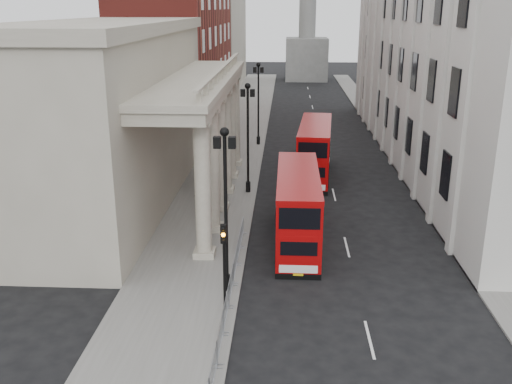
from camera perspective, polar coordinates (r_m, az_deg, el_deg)
name	(u,v)px	position (r m, az deg, el deg)	size (l,w,h in m)	color
ground	(232,335)	(25.78, -2.45, -14.11)	(260.00, 260.00, 0.00)	black
sidewalk_west	(230,159)	(53.74, -2.64, 3.31)	(6.00, 140.00, 0.12)	slate
sidewalk_east	(407,161)	(54.66, 14.86, 2.97)	(3.00, 140.00, 0.12)	slate
kerb	(261,159)	(53.53, 0.51, 3.28)	(0.20, 140.00, 0.14)	slate
portico_building	(108,120)	(42.41, -14.58, 6.99)	(9.00, 28.00, 12.00)	#9D9583
brick_building	(180,31)	(70.92, -7.58, 15.70)	(9.00, 32.00, 22.00)	maroon
west_building_far	(214,29)	(102.58, -4.25, 15.93)	(9.00, 30.00, 20.00)	#9D9583
east_building	(442,21)	(55.47, 18.14, 15.94)	(8.00, 55.00, 25.00)	beige
lamp_post_south	(226,200)	(27.33, -3.06, -0.78)	(1.05, 0.44, 8.32)	black
lamp_post_mid	(248,131)	(42.73, -0.82, 6.15)	(1.05, 0.44, 8.32)	black
lamp_post_north	(258,98)	(58.45, 0.24, 9.38)	(1.05, 0.44, 8.32)	black
traffic_light	(224,252)	(26.11, -3.23, -5.96)	(0.28, 0.33, 4.30)	black
crowd_barriers	(228,297)	(27.39, -2.77, -10.43)	(0.50, 18.75, 1.10)	gray
bus_near	(298,207)	(34.23, 4.19, -1.50)	(2.50, 10.18, 4.39)	#980708
bus_far	(315,149)	(48.07, 5.90, 4.28)	(3.36, 10.60, 4.50)	#9E0708
pedestrian_a	(211,202)	(39.05, -4.47, -0.98)	(0.66, 0.43, 1.81)	black
pedestrian_b	(199,196)	(40.56, -5.67, -0.43)	(0.78, 0.61, 1.61)	#292421
pedestrian_c	(216,172)	(46.19, -3.98, 2.04)	(0.87, 0.57, 1.78)	black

